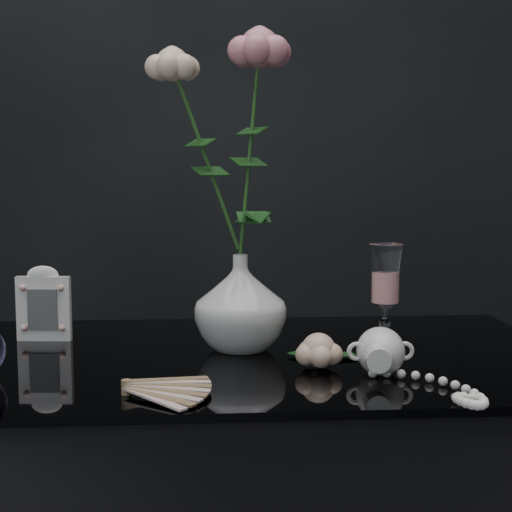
{
  "coord_description": "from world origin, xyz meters",
  "views": [
    {
      "loc": [
        -0.04,
        -1.15,
        1.06
      ],
      "look_at": [
        0.04,
        0.01,
        0.92
      ],
      "focal_mm": 55.0,
      "sensor_mm": 36.0,
      "label": 1
    }
  ],
  "objects_px": {
    "vase": "(240,303)",
    "loose_rose": "(318,350)",
    "pearl_jar": "(381,349)",
    "wine_glass": "(385,299)",
    "picture_frame": "(44,303)"
  },
  "relations": [
    {
      "from": "vase",
      "to": "loose_rose",
      "type": "relative_size",
      "value": 1.01
    },
    {
      "from": "vase",
      "to": "pearl_jar",
      "type": "relative_size",
      "value": 0.62
    },
    {
      "from": "wine_glass",
      "to": "picture_frame",
      "type": "xyz_separation_m",
      "value": [
        -0.55,
        0.13,
        -0.02
      ]
    },
    {
      "from": "vase",
      "to": "pearl_jar",
      "type": "distance_m",
      "value": 0.25
    },
    {
      "from": "vase",
      "to": "wine_glass",
      "type": "xyz_separation_m",
      "value": [
        0.22,
        -0.04,
        0.01
      ]
    },
    {
      "from": "vase",
      "to": "loose_rose",
      "type": "xyz_separation_m",
      "value": [
        0.11,
        -0.12,
        -0.05
      ]
    },
    {
      "from": "wine_glass",
      "to": "picture_frame",
      "type": "bearing_deg",
      "value": 166.34
    },
    {
      "from": "picture_frame",
      "to": "loose_rose",
      "type": "distance_m",
      "value": 0.49
    },
    {
      "from": "loose_rose",
      "to": "wine_glass",
      "type": "bearing_deg",
      "value": 50.65
    },
    {
      "from": "loose_rose",
      "to": "pearl_jar",
      "type": "xyz_separation_m",
      "value": [
        0.08,
        -0.04,
        0.01
      ]
    },
    {
      "from": "vase",
      "to": "picture_frame",
      "type": "height_order",
      "value": "vase"
    },
    {
      "from": "vase",
      "to": "picture_frame",
      "type": "xyz_separation_m",
      "value": [
        -0.33,
        0.09,
        -0.01
      ]
    },
    {
      "from": "wine_glass",
      "to": "vase",
      "type": "bearing_deg",
      "value": 169.05
    },
    {
      "from": "wine_glass",
      "to": "pearl_jar",
      "type": "relative_size",
      "value": 0.7
    },
    {
      "from": "picture_frame",
      "to": "pearl_jar",
      "type": "relative_size",
      "value": 0.52
    }
  ]
}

